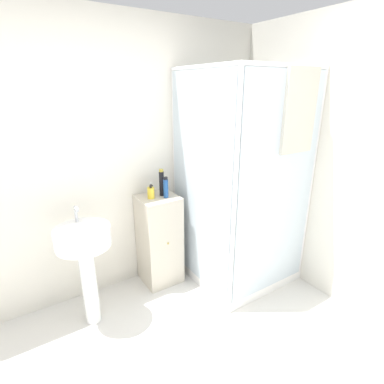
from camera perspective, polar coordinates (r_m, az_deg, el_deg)
The scene contains 8 objects.
wall_back at distance 2.79m, azimuth -16.93°, elevation 5.17°, with size 6.40×0.06×2.50m, color silver.
shower_enclosure at distance 3.05m, azimuth 8.88°, elevation -6.99°, with size 0.96×0.99×2.06m.
vanity_cabinet at distance 3.03m, azimuth -6.23°, elevation -9.03°, with size 0.37×0.37×0.91m.
sink at distance 2.54m, azimuth -19.75°, elevation -10.57°, with size 0.42×0.42×1.01m.
soap_dispenser at distance 2.80m, azimuth -7.83°, elevation -0.13°, with size 0.07×0.07×0.14m.
shampoo_bottle_tall_black at distance 2.84m, azimuth -5.81°, elevation 1.77°, with size 0.05×0.05×0.26m.
shampoo_bottle_blue at distance 2.79m, azimuth -5.02°, elevation 0.84°, with size 0.05×0.05×0.20m.
lotion_bottle_white at distance 2.86m, azimuth -7.85°, elevation 0.32°, with size 0.04×0.04×0.14m.
Camera 1 is at (-0.72, -0.91, 1.90)m, focal length 28.00 mm.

